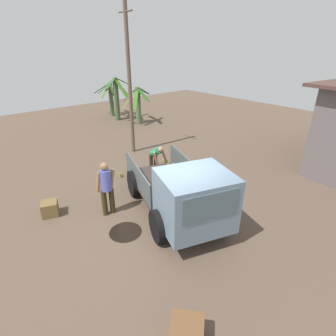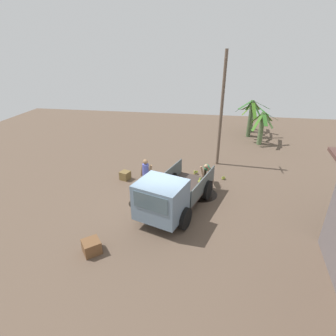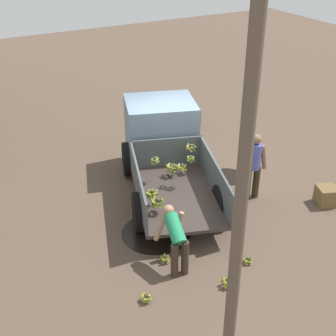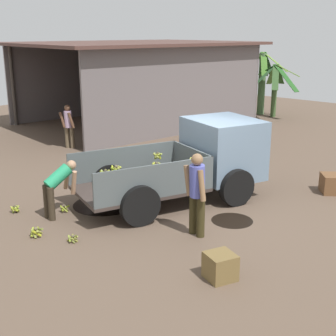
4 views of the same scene
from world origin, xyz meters
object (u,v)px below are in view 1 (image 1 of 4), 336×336
(person_bystander_near_shed, at_px, (314,150))
(wooden_crate_0, at_px, (50,209))
(cargo_truck, at_px, (187,196))
(banana_bunch_on_ground_3, at_px, (121,175))
(utility_pole, at_px, (129,82))
(banana_bunch_on_ground_1, at_px, (131,166))
(person_foreground_visitor, at_px, (106,186))
(banana_bunch_on_ground_0, at_px, (162,171))
(banana_bunch_on_ground_2, at_px, (165,160))
(wooden_crate_1, at_px, (187,334))
(person_worker_loading, at_px, (156,156))

(person_bystander_near_shed, height_order, wooden_crate_0, person_bystander_near_shed)
(cargo_truck, xyz_separation_m, banana_bunch_on_ground_3, (-3.98, 0.20, -0.95))
(cargo_truck, distance_m, utility_pole, 6.75)
(banana_bunch_on_ground_1, relative_size, banana_bunch_on_ground_3, 1.25)
(banana_bunch_on_ground_1, height_order, wooden_crate_0, wooden_crate_0)
(cargo_truck, bearing_deg, utility_pole, 178.91)
(person_foreground_visitor, relative_size, wooden_crate_0, 3.70)
(person_bystander_near_shed, xyz_separation_m, banana_bunch_on_ground_0, (-3.75, -5.05, -0.76))
(person_foreground_visitor, bearing_deg, banana_bunch_on_ground_2, -54.23)
(person_bystander_near_shed, bearing_deg, banana_bunch_on_ground_2, 21.32)
(person_bystander_near_shed, height_order, wooden_crate_1, person_bystander_near_shed)
(person_bystander_near_shed, bearing_deg, banana_bunch_on_ground_0, 31.73)
(cargo_truck, xyz_separation_m, banana_bunch_on_ground_1, (-4.35, 0.94, -0.90))
(banana_bunch_on_ground_0, bearing_deg, banana_bunch_on_ground_3, -119.42)
(cargo_truck, height_order, banana_bunch_on_ground_3, cargo_truck)
(person_worker_loading, xyz_separation_m, person_bystander_near_shed, (3.97, 5.17, 0.11))
(person_foreground_visitor, xyz_separation_m, wooden_crate_1, (4.44, -0.91, -0.71))
(utility_pole, distance_m, banana_bunch_on_ground_1, 3.76)
(banana_bunch_on_ground_2, bearing_deg, banana_bunch_on_ground_1, -104.61)
(person_foreground_visitor, relative_size, banana_bunch_on_ground_2, 7.48)
(banana_bunch_on_ground_0, xyz_separation_m, wooden_crate_0, (0.03, -4.46, 0.12))
(cargo_truck, relative_size, banana_bunch_on_ground_2, 21.22)
(cargo_truck, xyz_separation_m, wooden_crate_0, (-3.13, -2.79, -0.80))
(utility_pole, xyz_separation_m, banana_bunch_on_ground_1, (1.63, -1.21, -3.17))
(banana_bunch_on_ground_1, xyz_separation_m, wooden_crate_0, (1.22, -3.74, 0.10))
(banana_bunch_on_ground_2, bearing_deg, person_bystander_near_shed, 42.99)
(banana_bunch_on_ground_3, bearing_deg, banana_bunch_on_ground_1, 116.71)
(wooden_crate_1, bearing_deg, cargo_truck, 136.48)
(utility_pole, height_order, banana_bunch_on_ground_2, utility_pole)
(person_foreground_visitor, bearing_deg, wooden_crate_1, 177.80)
(cargo_truck, distance_m, banana_bunch_on_ground_1, 4.54)
(utility_pole, height_order, banana_bunch_on_ground_1, utility_pole)
(utility_pole, relative_size, banana_bunch_on_ground_0, 30.61)
(person_foreground_visitor, xyz_separation_m, banana_bunch_on_ground_0, (-1.11, 3.03, -0.85))
(wooden_crate_1, bearing_deg, banana_bunch_on_ground_1, 154.52)
(banana_bunch_on_ground_3, relative_size, wooden_crate_0, 0.47)
(utility_pole, distance_m, banana_bunch_on_ground_3, 4.26)
(person_worker_loading, height_order, wooden_crate_1, person_worker_loading)
(person_foreground_visitor, distance_m, banana_bunch_on_ground_2, 4.37)
(banana_bunch_on_ground_0, height_order, banana_bunch_on_ground_3, banana_bunch_on_ground_0)
(utility_pole, height_order, person_bystander_near_shed, utility_pole)
(banana_bunch_on_ground_0, height_order, wooden_crate_1, wooden_crate_1)
(person_foreground_visitor, distance_m, person_bystander_near_shed, 8.50)
(person_foreground_visitor, xyz_separation_m, banana_bunch_on_ground_2, (-1.91, 3.84, -0.85))
(banana_bunch_on_ground_1, bearing_deg, person_foreground_visitor, -44.98)
(banana_bunch_on_ground_3, height_order, wooden_crate_1, wooden_crate_1)
(person_worker_loading, distance_m, wooden_crate_1, 6.93)
(person_foreground_visitor, height_order, banana_bunch_on_ground_2, person_foreground_visitor)
(banana_bunch_on_ground_2, bearing_deg, banana_bunch_on_ground_3, -90.73)
(banana_bunch_on_ground_2, bearing_deg, person_worker_loading, -58.14)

